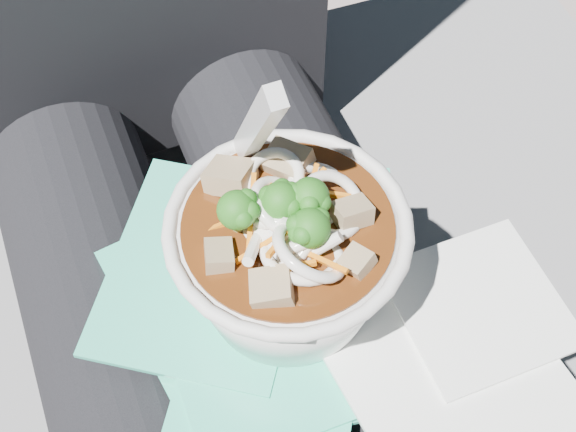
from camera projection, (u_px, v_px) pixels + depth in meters
name	position (u px, v px, depth m)	size (l,w,h in m)	color
stone_ledge	(208.00, 336.00, 0.93)	(1.00, 0.50, 0.42)	slate
lap	(240.00, 342.00, 0.62)	(0.31, 0.48, 0.14)	black
person_body	(199.00, 226.00, 0.64)	(0.34, 0.94, 0.97)	black
plastic_bag	(268.00, 299.00, 0.56)	(0.27, 0.27, 0.01)	#2FC49D
napkins	(463.00, 356.00, 0.52)	(0.17, 0.17, 0.01)	white
udon_bowl	(288.00, 251.00, 0.51)	(0.17, 0.17, 0.20)	white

